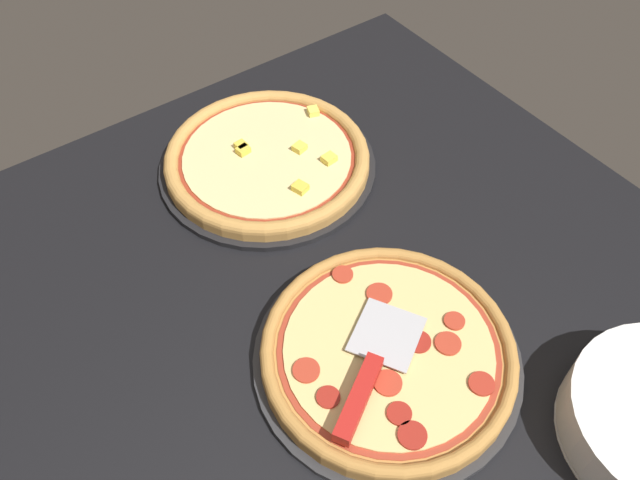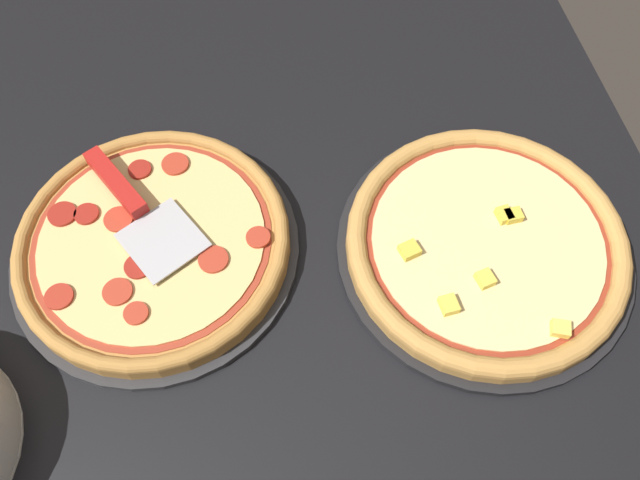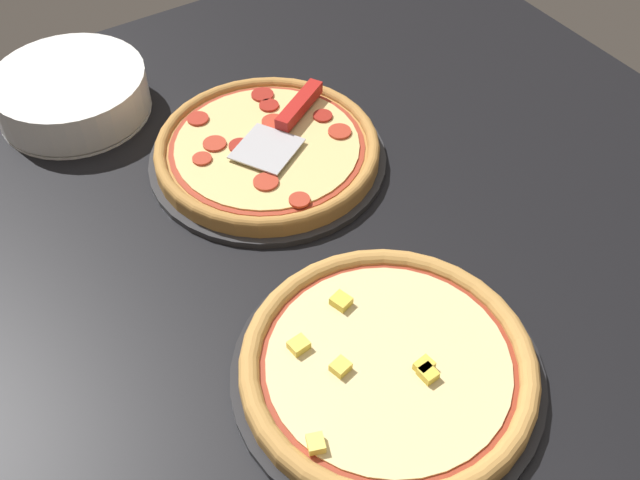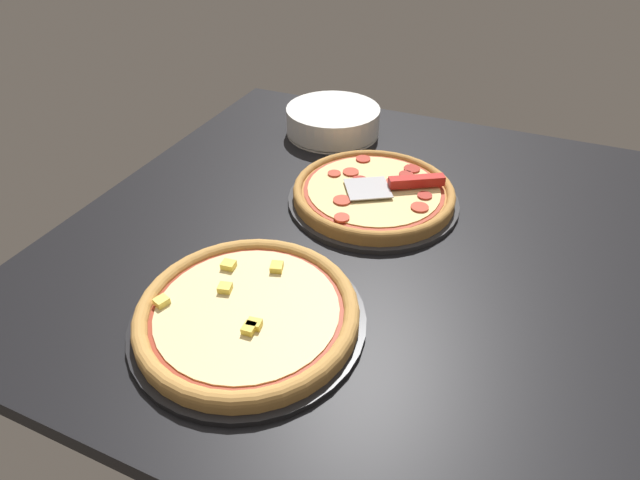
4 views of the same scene
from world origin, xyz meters
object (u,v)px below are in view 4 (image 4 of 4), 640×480
pizza_back (248,311)px  serving_spatula (404,183)px  pizza_front (373,192)px  plate_stack (333,121)px

pizza_back → serving_spatula: (-12.85, -43.07, 2.37)cm
pizza_back → pizza_front: bearing=-99.9°
plate_stack → pizza_front: bearing=126.4°
pizza_front → pizza_back: (7.12, 40.68, -0.23)cm
serving_spatula → plate_stack: 36.22cm
pizza_front → pizza_back: size_ratio=0.97×
serving_spatula → plate_stack: bearing=-44.0°
serving_spatula → pizza_back: bearing=73.4°
pizza_back → serving_spatula: serving_spatula is taller
pizza_front → plate_stack: 34.23cm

